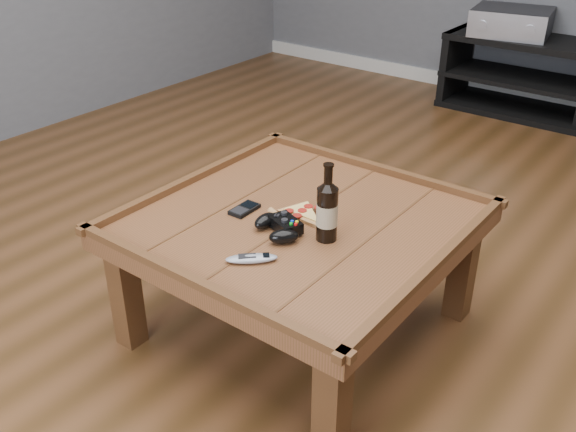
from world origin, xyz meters
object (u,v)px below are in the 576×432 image
Objects in this scene: game_controller at (279,227)px; pizza_slice at (299,214)px; smartphone at (244,209)px; remote_control at (252,258)px; media_console at (553,82)px; beer_bottle at (327,210)px; av_receiver at (511,22)px; coffee_table at (300,234)px.

game_controller is 0.69× the size of pizza_slice.
pizza_slice is 2.46× the size of smartphone.
game_controller reaches higher than remote_control.
pizza_slice is (-0.01, -2.74, 0.21)m from media_console.
beer_bottle is 0.47× the size of av_receiver.
pizza_slice is at bearing -93.55° from av_receiver.
coffee_table reaches higher than smartphone.
smartphone is at bearing -178.33° from remote_control.
smartphone is 0.32m from remote_control.
game_controller is at bearing -93.49° from av_receiver.
media_console is at bearing 92.90° from beer_bottle.
media_console is 0.47m from av_receiver.
media_console reaches higher than pizza_slice.
av_receiver reaches higher than media_console.
media_console is 2.59× the size of av_receiver.
game_controller is 2.88m from av_receiver.
game_controller is 1.69× the size of smartphone.
coffee_table reaches higher than pizza_slice.
coffee_table is 5.61× the size of game_controller.
smartphone is at bearing -97.13° from av_receiver.
coffee_table is at bearing 158.96° from beer_bottle.
media_console is at bearing 111.83° from game_controller.
coffee_table is at bearing -23.67° from pizza_slice.
game_controller is 0.19m from smartphone.
coffee_table is 0.07m from pizza_slice.
game_controller reaches higher than media_console.
av_receiver reaches higher than coffee_table.
beer_bottle is 0.19m from pizza_slice.
av_receiver is (-0.15, 2.81, 0.13)m from smartphone.
av_receiver is (-0.33, 2.86, 0.11)m from game_controller.
av_receiver is (-0.33, 2.74, 0.19)m from coffee_table.
remote_control is (0.22, -0.23, 0.00)m from smartphone.
beer_bottle reaches higher than game_controller.
game_controller is at bearing -89.90° from media_console.
smartphone is at bearing -172.53° from game_controller.
game_controller is at bearing 148.80° from remote_control.
av_receiver reaches higher than smartphone.
game_controller is at bearing -61.23° from pizza_slice.
remote_control is at bearing -46.38° from smartphone.
game_controller reaches higher than pizza_slice.
remote_control is at bearing -56.50° from game_controller.
media_console is at bearing 90.00° from coffee_table.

